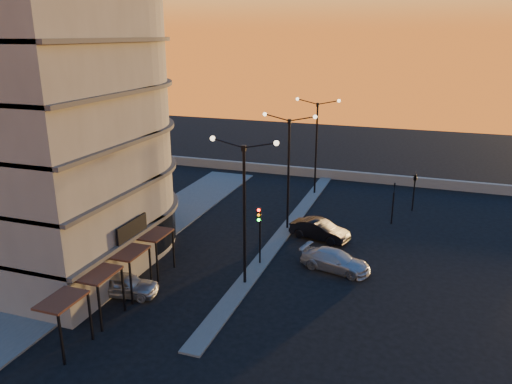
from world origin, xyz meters
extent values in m
plane|color=black|center=(0.00, 0.00, 0.00)|extent=(120.00, 120.00, 0.00)
cube|color=#4F4F4D|center=(-10.50, 4.00, 0.06)|extent=(5.00, 40.00, 0.12)
cube|color=#4F4F4D|center=(0.00, 10.00, 0.06)|extent=(1.20, 36.00, 0.12)
cube|color=slate|center=(2.00, 26.00, 0.50)|extent=(44.00, 0.50, 1.00)
cylinder|color=slate|center=(-14.00, 2.00, 12.50)|extent=(14.00, 14.00, 25.00)
cube|color=slate|center=(-14.00, -3.00, 12.50)|extent=(14.00, 10.00, 25.00)
cylinder|color=black|center=(-14.00, 2.00, 1.60)|extent=(14.16, 14.16, 2.40)
cube|color=black|center=(-6.80, -2.00, 3.60)|extent=(0.15, 3.20, 1.20)
cylinder|color=black|center=(0.00, 0.00, 4.50)|extent=(0.18, 0.18, 9.00)
cube|color=black|center=(0.00, 0.00, 8.90)|extent=(0.25, 0.25, 0.35)
sphere|color=#FFE5B2|center=(-2.00, 0.00, 9.35)|extent=(0.32, 0.32, 0.32)
sphere|color=#FFE5B2|center=(2.00, 0.00, 9.35)|extent=(0.32, 0.32, 0.32)
cylinder|color=black|center=(0.00, 10.00, 4.50)|extent=(0.18, 0.18, 9.00)
cube|color=black|center=(0.00, 10.00, 8.90)|extent=(0.25, 0.25, 0.35)
sphere|color=#FFE5B2|center=(-2.00, 10.00, 9.35)|extent=(0.32, 0.32, 0.32)
sphere|color=#FFE5B2|center=(2.00, 10.00, 9.35)|extent=(0.32, 0.32, 0.32)
cylinder|color=black|center=(0.00, 20.00, 4.50)|extent=(0.18, 0.18, 9.00)
cube|color=black|center=(0.00, 20.00, 8.90)|extent=(0.25, 0.25, 0.35)
sphere|color=#FFE5B2|center=(-2.00, 20.00, 9.35)|extent=(0.32, 0.32, 0.32)
sphere|color=#FFE5B2|center=(2.00, 20.00, 9.35)|extent=(0.32, 0.32, 0.32)
cylinder|color=black|center=(0.00, 3.00, 1.60)|extent=(0.12, 0.12, 3.20)
cube|color=black|center=(0.00, 2.82, 3.75)|extent=(0.28, 0.16, 1.00)
sphere|color=#FF0C05|center=(0.00, 2.72, 4.10)|extent=(0.20, 0.20, 0.20)
sphere|color=orange|center=(0.00, 2.72, 3.75)|extent=(0.20, 0.20, 0.20)
sphere|color=#0CFF26|center=(0.00, 2.72, 3.40)|extent=(0.20, 0.20, 0.20)
cylinder|color=black|center=(8.00, 14.00, 1.40)|extent=(0.12, 0.12, 2.80)
imported|color=black|center=(8.00, 14.00, 3.20)|extent=(0.13, 0.16, 0.80)
cylinder|color=black|center=(9.50, 18.00, 1.40)|extent=(0.12, 0.12, 2.80)
imported|color=black|center=(9.50, 18.00, 3.20)|extent=(0.42, 1.99, 0.80)
imported|color=#AAADB2|center=(-6.50, -3.81, 0.72)|extent=(4.49, 2.46, 1.45)
imported|color=black|center=(2.95, 8.77, 0.76)|extent=(4.90, 2.74, 1.53)
imported|color=#A8ABB0|center=(5.11, 3.86, 0.69)|extent=(5.09, 2.94, 1.39)
camera|label=1|loc=(10.16, -26.92, 15.34)|focal=35.00mm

